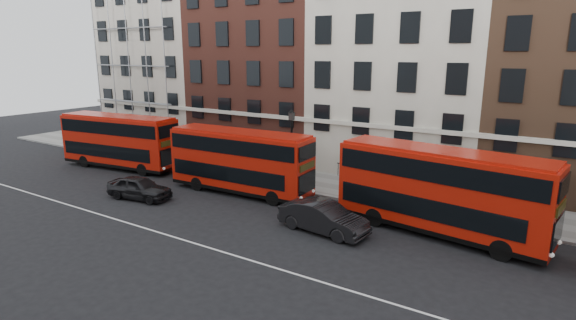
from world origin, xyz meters
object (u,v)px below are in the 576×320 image
Objects in this scene: bus_a at (119,140)px; bus_c at (439,189)px; bus_b at (240,160)px; car_front at (323,217)px; car_rear at (139,188)px.

bus_a is 25.54m from bus_c.
bus_b reaches higher than car_front.
car_front is at bearing -92.54° from car_rear.
car_front is (-5.13, -2.98, -1.62)m from bus_c.
car_rear is (-17.80, -4.50, -1.68)m from bus_c.
bus_a is at bearing 50.46° from car_rear.
bus_b is 6.70m from car_rear.
bus_a is 2.42× the size of car_rear.
bus_b is 13.07m from bus_c.
car_rear is at bearing -138.72° from bus_b.
bus_b is 0.93× the size of bus_c.
bus_c reaches higher than car_rear.
bus_a is 9.09m from car_rear.
bus_a is at bearing -172.56° from bus_c.
car_front is at bearing -15.28° from bus_a.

